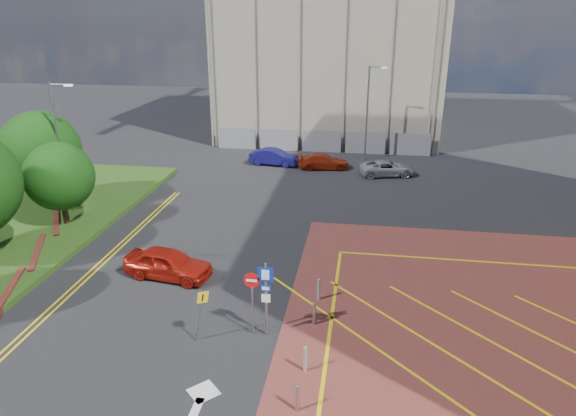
% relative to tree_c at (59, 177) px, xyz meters
% --- Properties ---
extents(ground, '(140.00, 140.00, 0.00)m').
position_rel_tree_c_xyz_m(ground, '(13.50, -10.00, -3.19)').
color(ground, black).
rests_on(ground, ground).
extents(retaining_wall, '(6.06, 20.33, 0.40)m').
position_rel_tree_c_xyz_m(retaining_wall, '(1.70, -8.00, -2.99)').
color(retaining_wall, maroon).
rests_on(retaining_wall, ground).
extents(tree_c, '(4.00, 4.00, 4.90)m').
position_rel_tree_c_xyz_m(tree_c, '(0.00, 0.00, 0.00)').
color(tree_c, '#3D2B1C').
rests_on(tree_c, grass_bed).
extents(tree_d, '(5.00, 5.00, 6.08)m').
position_rel_tree_c_xyz_m(tree_d, '(-3.00, 3.00, 0.68)').
color(tree_d, '#3D2B1C').
rests_on(tree_d, grass_bed).
extents(lamp_left_far, '(1.53, 0.16, 8.00)m').
position_rel_tree_c_xyz_m(lamp_left_far, '(-0.92, 2.00, 1.47)').
color(lamp_left_far, '#9EA0A8').
rests_on(lamp_left_far, grass_bed).
extents(lamp_back, '(1.53, 0.16, 8.00)m').
position_rel_tree_c_xyz_m(lamp_back, '(17.58, 18.00, 1.17)').
color(lamp_back, '#9EA0A8').
rests_on(lamp_back, ground).
extents(sign_cluster, '(1.17, 0.12, 3.20)m').
position_rel_tree_c_xyz_m(sign_cluster, '(13.80, -9.02, -1.24)').
color(sign_cluster, '#9EA0A8').
rests_on(sign_cluster, ground).
extents(warning_sign, '(0.68, 0.40, 2.25)m').
position_rel_tree_c_xyz_m(warning_sign, '(11.57, -9.80, -1.76)').
color(warning_sign, '#9EA0A8').
rests_on(warning_sign, ground).
extents(bollard_row, '(0.14, 11.14, 0.90)m').
position_rel_tree_c_xyz_m(bollard_row, '(15.80, -11.67, -2.72)').
color(bollard_row, '#9EA0A8').
rests_on(bollard_row, forecourt).
extents(construction_building, '(21.20, 19.20, 22.00)m').
position_rel_tree_c_xyz_m(construction_building, '(13.50, 30.00, 7.81)').
color(construction_building, '#ABA48C').
rests_on(construction_building, ground).
extents(construction_fence, '(21.60, 0.06, 2.00)m').
position_rel_tree_c_xyz_m(construction_fence, '(14.50, 20.00, -2.19)').
color(construction_fence, gray).
rests_on(construction_fence, ground).
extents(car_red_left, '(4.54, 2.35, 1.47)m').
position_rel_tree_c_xyz_m(car_red_left, '(8.35, -5.00, -2.46)').
color(car_red_left, '#AC1A0E').
rests_on(car_red_left, ground).
extents(car_blue_back, '(4.25, 1.91, 1.36)m').
position_rel_tree_c_xyz_m(car_blue_back, '(9.95, 15.14, -2.52)').
color(car_blue_back, navy).
rests_on(car_blue_back, ground).
extents(car_red_back, '(4.40, 2.33, 1.21)m').
position_rel_tree_c_xyz_m(car_red_back, '(14.18, 14.65, -2.59)').
color(car_red_back, '#9D230D').
rests_on(car_red_back, ground).
extents(car_silver_back, '(4.63, 2.91, 1.19)m').
position_rel_tree_c_xyz_m(car_silver_back, '(19.29, 13.51, -2.60)').
color(car_silver_back, '#B3B2B9').
rests_on(car_silver_back, ground).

